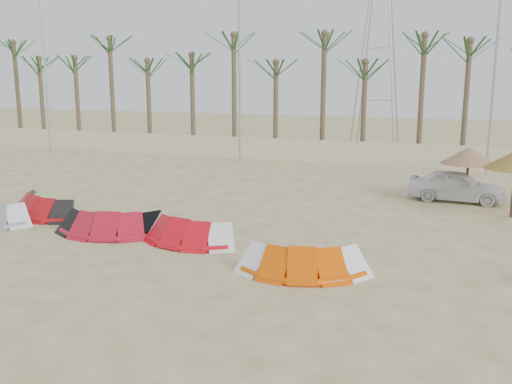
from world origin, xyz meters
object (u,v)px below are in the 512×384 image
at_px(kite_orange, 306,256).
at_px(kite_red_right, 190,227).
at_px(parasol_left, 469,156).
at_px(car, 456,186).
at_px(kite_red_mid, 117,220).
at_px(kite_red_left, 47,204).

bearing_deg(kite_orange, kite_red_right, 159.12).
distance_m(parasol_left, car, 1.35).
xyz_separation_m(parasol_left, car, (-0.40, -0.17, -1.28)).
bearing_deg(car, parasol_left, -62.21).
xyz_separation_m(kite_red_mid, car, (10.84, 8.97, 0.24)).
relative_size(kite_red_right, car, 0.95).
bearing_deg(kite_red_right, kite_red_mid, 179.78).
relative_size(kite_red_left, kite_red_right, 1.04).
distance_m(kite_red_left, kite_red_right, 6.82).
bearing_deg(kite_red_left, parasol_left, 27.45).
bearing_deg(kite_red_right, car, 48.03).
distance_m(kite_red_right, kite_orange, 4.60).
relative_size(kite_red_mid, kite_red_right, 1.06).
xyz_separation_m(kite_red_left, kite_red_right, (6.70, -1.27, -0.00)).
relative_size(kite_red_mid, parasol_left, 1.71).
relative_size(parasol_left, car, 0.59).
xyz_separation_m(kite_red_right, kite_orange, (4.30, -1.64, -0.00)).
height_order(kite_red_left, kite_orange, same).
bearing_deg(kite_red_left, kite_red_right, -10.74).
xyz_separation_m(kite_orange, parasol_left, (4.17, 10.80, 1.53)).
relative_size(kite_orange, car, 0.95).
xyz_separation_m(kite_red_left, car, (14.78, 7.71, 0.25)).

